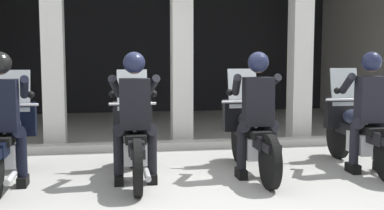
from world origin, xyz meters
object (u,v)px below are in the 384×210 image
motorcycle_far_left (9,141)px  motorcycle_center_right (251,135)px  police_officer_far_left (2,108)px  motorcycle_center_left (134,138)px  police_officer_far_right (369,101)px  police_officer_center_left (135,106)px  police_officer_center_right (257,104)px  motorcycle_far_right (358,131)px

motorcycle_far_left → motorcycle_center_right: same height
police_officer_far_left → motorcycle_center_right: (3.05, 0.24, -0.44)m
motorcycle_center_left → police_officer_far_right: bearing=11.1°
motorcycle_center_left → motorcycle_center_right: bearing=16.4°
police_officer_center_left → police_officer_center_right: bearing=16.4°
motorcycle_center_right → motorcycle_far_right: same height
motorcycle_far_left → motorcycle_center_right: (3.05, -0.05, 0.00)m
motorcycle_center_left → motorcycle_center_right: (1.52, 0.04, 0.00)m
motorcycle_far_left → police_officer_far_right: size_ratio=1.29×
police_officer_far_left → motorcycle_far_right: bearing=12.8°
police_officer_center_right → motorcycle_far_left: bearing=-176.5°
motorcycle_far_left → police_officer_far_right: 4.60m
police_officer_far_right → motorcycle_far_left: bearing=-171.1°
motorcycle_center_right → police_officer_center_left: bearing=-158.3°
police_officer_far_left → motorcycle_far_left: bearing=99.0°
motorcycle_center_right → police_officer_far_right: 1.60m
police_officer_far_left → police_officer_far_right: same height
police_officer_center_left → motorcycle_far_right: size_ratio=0.78×
motorcycle_far_left → police_officer_far_right: bearing=5.7°
motorcycle_center_left → police_officer_center_left: 0.52m
motorcycle_center_left → police_officer_center_right: police_officer_center_right is taller
police_officer_far_left → motorcycle_center_left: 1.60m
motorcycle_far_left → police_officer_center_left: 1.63m
police_officer_center_right → police_officer_far_right: 1.52m
motorcycle_center_left → police_officer_far_right: (3.04, -0.20, 0.44)m
police_officer_center_left → police_officer_far_right: size_ratio=1.00×
motorcycle_far_right → police_officer_center_right: bearing=-155.5°
police_officer_far_left → police_officer_center_left: 1.53m
motorcycle_far_left → police_officer_far_left: size_ratio=1.29×
police_officer_far_left → motorcycle_center_right: 3.09m
motorcycle_far_left → motorcycle_far_right: bearing=9.2°
police_officer_center_left → police_officer_far_right: (3.05, 0.08, 0.00)m
police_officer_far_left → police_officer_center_right: same height
motorcycle_center_left → motorcycle_far_right: bearing=16.4°
police_officer_far_left → police_officer_center_right: bearing=8.4°
motorcycle_center_left → motorcycle_far_right: (3.05, 0.08, 0.00)m
motorcycle_far_right → police_officer_center_left: bearing=-160.7°
motorcycle_far_left → motorcycle_center_left: (1.52, -0.09, 0.00)m
motorcycle_center_right → motorcycle_far_right: bearing=11.3°
motorcycle_far_left → police_officer_center_right: police_officer_center_right is taller
motorcycle_far_left → motorcycle_center_left: same height
motorcycle_far_left → motorcycle_far_right: (4.57, -0.01, 0.00)m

